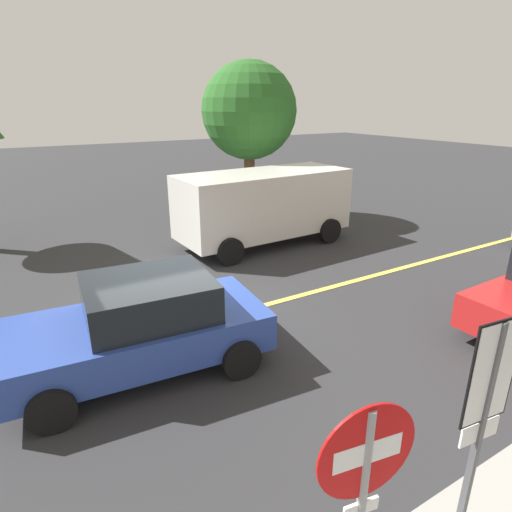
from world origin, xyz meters
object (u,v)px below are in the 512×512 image
Objects in this scene: speed_limit_sign at (487,398)px; tree_centre_verge at (249,112)px; white_van at (265,203)px; car_blue_far_lane at (142,325)px; stop_sign at (362,493)px.

speed_limit_sign is 13.02m from tree_centre_verge.
tree_centre_verge is (4.58, 12.02, 2.04)m from speed_limit_sign.
tree_centre_verge reaches higher than white_van.
white_van is at bearing 41.60° from car_blue_far_lane.
speed_limit_sign reaches higher than car_blue_far_lane.
stop_sign is 0.44× the size of white_van.
stop_sign is 0.93× the size of speed_limit_sign.
speed_limit_sign is at bearing -69.45° from car_blue_far_lane.
stop_sign is at bearing -178.02° from speed_limit_sign.
car_blue_far_lane is at bearing 110.55° from speed_limit_sign.
tree_centre_verge is (1.16, 2.93, 2.53)m from white_van.
car_blue_far_lane is 10.21m from tree_centre_verge.
speed_limit_sign reaches higher than white_van.
stop_sign is at bearing -118.07° from white_van.
white_van is at bearing -111.69° from tree_centre_verge.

